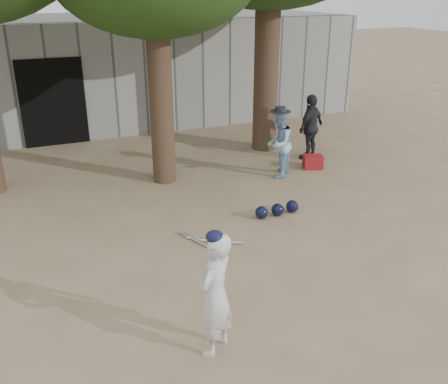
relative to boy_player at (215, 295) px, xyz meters
name	(u,v)px	position (x,y,z in m)	size (l,w,h in m)	color
ground	(213,288)	(0.44, 1.18, -0.74)	(70.00, 70.00, 0.00)	#937C5E
boy_player	(215,295)	(0.00, 0.00, 0.00)	(0.54, 0.36, 1.48)	silver
spectator_blue	(279,144)	(3.38, 4.66, -0.01)	(0.71, 0.55, 1.46)	#88B1D2
spectator_dark	(311,127)	(4.66, 5.42, 0.03)	(0.91, 0.38, 1.55)	#212327
red_bag	(313,162)	(4.36, 4.79, -0.59)	(0.42, 0.32, 0.30)	maroon
back_building	(84,69)	(0.44, 11.52, 0.76)	(16.00, 5.24, 3.00)	gray
helmet_row	(277,209)	(2.40, 2.89, -0.63)	(0.87, 0.26, 0.23)	black
bat_pile	(207,240)	(0.86, 2.45, -0.71)	(0.84, 0.80, 0.06)	silver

